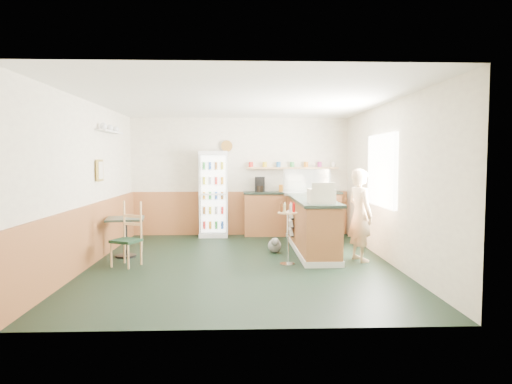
{
  "coord_description": "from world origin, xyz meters",
  "views": [
    {
      "loc": [
        -0.02,
        -7.55,
        1.73
      ],
      "look_at": [
        0.28,
        0.6,
        1.16
      ],
      "focal_mm": 32.0,
      "sensor_mm": 36.0,
      "label": 1
    }
  ],
  "objects_px": {
    "condiment_stand": "(288,225)",
    "cafe_table": "(125,229)",
    "cash_register": "(321,196)",
    "cafe_chair": "(127,232)",
    "shopkeeper": "(360,215)",
    "drinks_fridge": "(214,194)",
    "display_case": "(306,182)"
  },
  "relations": [
    {
      "from": "condiment_stand",
      "to": "display_case",
      "type": "bearing_deg",
      "value": 72.7
    },
    {
      "from": "cash_register",
      "to": "condiment_stand",
      "type": "height_order",
      "value": "cash_register"
    },
    {
      "from": "shopkeeper",
      "to": "cafe_table",
      "type": "distance_m",
      "value": 4.14
    },
    {
      "from": "drinks_fridge",
      "to": "display_case",
      "type": "relative_size",
      "value": 2.07
    },
    {
      "from": "drinks_fridge",
      "to": "condiment_stand",
      "type": "xyz_separation_m",
      "value": [
        1.37,
        -2.87,
        -0.31
      ]
    },
    {
      "from": "shopkeeper",
      "to": "cafe_chair",
      "type": "bearing_deg",
      "value": 74.75
    },
    {
      "from": "cafe_table",
      "to": "cafe_chair",
      "type": "relative_size",
      "value": 0.7
    },
    {
      "from": "display_case",
      "to": "shopkeeper",
      "type": "height_order",
      "value": "shopkeeper"
    },
    {
      "from": "cafe_table",
      "to": "shopkeeper",
      "type": "bearing_deg",
      "value": -6.41
    },
    {
      "from": "shopkeeper",
      "to": "cafe_table",
      "type": "xyz_separation_m",
      "value": [
        -4.1,
        0.46,
        -0.3
      ]
    },
    {
      "from": "cafe_chair",
      "to": "cash_register",
      "type": "bearing_deg",
      "value": 24.97
    },
    {
      "from": "drinks_fridge",
      "to": "condiment_stand",
      "type": "height_order",
      "value": "drinks_fridge"
    },
    {
      "from": "cafe_chair",
      "to": "condiment_stand",
      "type": "bearing_deg",
      "value": 22.54
    },
    {
      "from": "drinks_fridge",
      "to": "shopkeeper",
      "type": "xyz_separation_m",
      "value": [
        2.65,
        -2.62,
        -0.17
      ]
    },
    {
      "from": "shopkeeper",
      "to": "cafe_table",
      "type": "relative_size",
      "value": 2.15
    },
    {
      "from": "display_case",
      "to": "drinks_fridge",
      "type": "bearing_deg",
      "value": 152.12
    },
    {
      "from": "shopkeeper",
      "to": "drinks_fridge",
      "type": "bearing_deg",
      "value": 27.56
    },
    {
      "from": "cash_register",
      "to": "cafe_chair",
      "type": "distance_m",
      "value": 3.27
    },
    {
      "from": "condiment_stand",
      "to": "cafe_table",
      "type": "distance_m",
      "value": 2.92
    },
    {
      "from": "cafe_table",
      "to": "cash_register",
      "type": "bearing_deg",
      "value": -9.78
    },
    {
      "from": "display_case",
      "to": "cash_register",
      "type": "bearing_deg",
      "value": -90.0
    },
    {
      "from": "display_case",
      "to": "condiment_stand",
      "type": "bearing_deg",
      "value": -107.3
    },
    {
      "from": "cash_register",
      "to": "cafe_chair",
      "type": "relative_size",
      "value": 0.42
    },
    {
      "from": "display_case",
      "to": "cash_register",
      "type": "distance_m",
      "value": 1.73
    },
    {
      "from": "cash_register",
      "to": "cafe_chair",
      "type": "height_order",
      "value": "cash_register"
    },
    {
      "from": "cafe_table",
      "to": "cafe_chair",
      "type": "bearing_deg",
      "value": -73.4
    },
    {
      "from": "cash_register",
      "to": "cafe_chair",
      "type": "xyz_separation_m",
      "value": [
        -3.21,
        -0.04,
        -0.58
      ]
    },
    {
      "from": "drinks_fridge",
      "to": "cash_register",
      "type": "bearing_deg",
      "value": -54.7
    },
    {
      "from": "drinks_fridge",
      "to": "cafe_table",
      "type": "relative_size",
      "value": 2.62
    },
    {
      "from": "cash_register",
      "to": "cafe_table",
      "type": "distance_m",
      "value": 3.51
    },
    {
      "from": "cash_register",
      "to": "display_case",
      "type": "bearing_deg",
      "value": 89.65
    },
    {
      "from": "drinks_fridge",
      "to": "display_case",
      "type": "bearing_deg",
      "value": -27.88
    }
  ]
}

